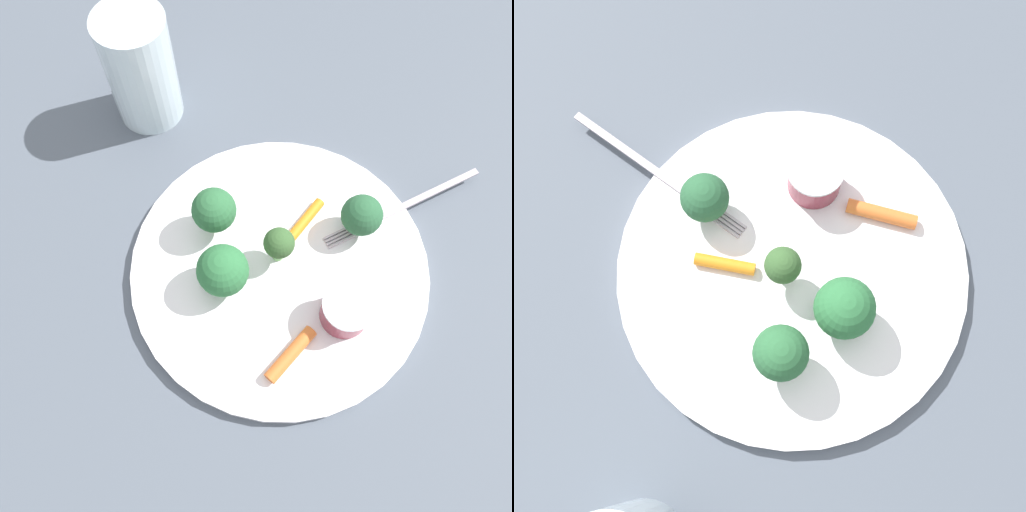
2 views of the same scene
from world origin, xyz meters
The scene contains 10 objects.
ground_plane centered at (0.00, 0.00, 0.00)m, with size 2.40×2.40×0.00m, color #525A66.
plate centered at (0.00, 0.00, 0.01)m, with size 0.29×0.29×0.01m, color white.
sauce_cup centered at (-0.08, 0.00, 0.03)m, with size 0.05×0.05×0.03m.
broccoli_floret_0 centered at (-0.03, -0.08, 0.04)m, with size 0.04×0.04×0.05m.
broccoli_floret_1 centered at (0.01, -0.01, 0.04)m, with size 0.03×0.03×0.05m.
broccoli_floret_2 centered at (0.03, 0.05, 0.04)m, with size 0.05×0.05×0.06m.
broccoli_floret_3 centered at (0.07, 0.01, 0.05)m, with size 0.04×0.04×0.06m.
carrot_stick_0 centered at (-0.06, 0.06, 0.02)m, with size 0.01×0.01×0.06m, color orange.
carrot_stick_1 centered at (0.01, -0.05, 0.02)m, with size 0.01×0.01×0.05m, color orange.
fork centered at (-0.05, -0.13, 0.01)m, with size 0.08×0.17×0.00m.
Camera 2 is at (0.15, 0.02, 0.55)m, focal length 48.34 mm.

